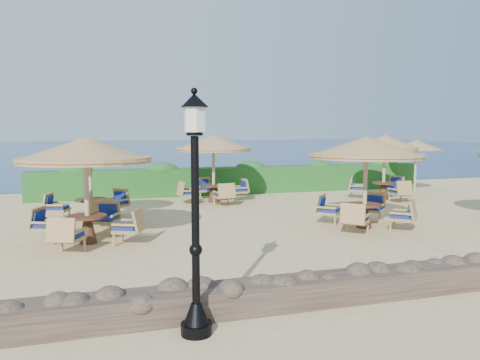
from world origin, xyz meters
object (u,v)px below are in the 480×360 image
Objects in this scene: cafe_set_1 at (366,162)px; cafe_set_4 at (213,155)px; cafe_set_5 at (385,154)px; lamp_post at (195,224)px; cafe_set_0 at (86,167)px; extra_parasol at (416,145)px; cafe_set_3 at (90,165)px.

cafe_set_4 is (-3.09, 6.00, -0.07)m from cafe_set_1.
cafe_set_4 is 7.04m from cafe_set_5.
cafe_set_0 is (-1.58, 6.00, 0.38)m from lamp_post.
cafe_set_0 is 1.10× the size of cafe_set_4.
cafe_set_1 is at bearing -62.79° from cafe_set_4.
extra_parasol is at bearing 29.21° from cafe_set_5.
lamp_post reaches higher than cafe_set_4.
cafe_set_1 is 6.19m from cafe_set_5.
cafe_set_0 is 7.31m from cafe_set_4.
cafe_set_4 is at bearing 30.54° from cafe_set_3.
cafe_set_0 is 0.99× the size of cafe_set_1.
cafe_set_1 is 8.34m from cafe_set_3.
extra_parasol is 9.06m from cafe_set_1.
cafe_set_5 is (-2.63, -1.47, -0.29)m from extra_parasol.
cafe_set_3 is 0.90× the size of cafe_set_4.
cafe_set_3 is at bearing 99.75° from lamp_post.
cafe_set_1 is (-6.49, -6.32, -0.23)m from extra_parasol.
cafe_set_4 is at bearing 117.21° from cafe_set_1.
lamp_post is at bearing -133.43° from cafe_set_5.
cafe_set_0 is at bearing -157.07° from extra_parasol.
cafe_set_5 is (6.94, -1.16, 0.01)m from cafe_set_4.
cafe_set_1 and cafe_set_4 have the same top height.
cafe_set_1 is at bearing -23.33° from cafe_set_3.
cafe_set_4 is at bearing 170.54° from cafe_set_5.
extra_parasol is (12.60, 12.00, 0.62)m from lamp_post.
cafe_set_0 is (-14.18, -6.00, -0.24)m from extra_parasol.
cafe_set_1 is 6.75m from cafe_set_4.
cafe_set_3 is at bearing -167.98° from extra_parasol.
extra_parasol is 0.89× the size of cafe_set_3.
cafe_set_4 is at bearing -178.12° from extra_parasol.
cafe_set_0 is 2.99m from cafe_set_3.
cafe_set_5 is at bearing 51.49° from cafe_set_1.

